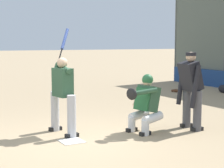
{
  "coord_description": "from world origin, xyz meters",
  "views": [
    {
      "loc": [
        -6.57,
        2.73,
        1.92
      ],
      "look_at": [
        0.2,
        -1.0,
        1.05
      ],
      "focal_mm": 60.0,
      "sensor_mm": 36.0,
      "label": 1
    }
  ],
  "objects_px": {
    "catcher_behind_plate": "(145,102)",
    "umpire_home": "(191,88)",
    "batter_at_plate": "(63,92)",
    "fielding_glove_on_dirt": "(176,91)"
  },
  "relations": [
    {
      "from": "batter_at_plate",
      "to": "catcher_behind_plate",
      "type": "bearing_deg",
      "value": -121.68
    },
    {
      "from": "umpire_home",
      "to": "fielding_glove_on_dirt",
      "type": "bearing_deg",
      "value": -29.71
    },
    {
      "from": "umpire_home",
      "to": "fielding_glove_on_dirt",
      "type": "xyz_separation_m",
      "value": [
        5.06,
        -3.62,
        -0.86
      ]
    },
    {
      "from": "fielding_glove_on_dirt",
      "to": "batter_at_plate",
      "type": "bearing_deg",
      "value": 123.36
    },
    {
      "from": "catcher_behind_plate",
      "to": "umpire_home",
      "type": "xyz_separation_m",
      "value": [
        -0.24,
        -1.05,
        0.27
      ]
    },
    {
      "from": "catcher_behind_plate",
      "to": "umpire_home",
      "type": "height_order",
      "value": "umpire_home"
    },
    {
      "from": "catcher_behind_plate",
      "to": "fielding_glove_on_dirt",
      "type": "height_order",
      "value": "catcher_behind_plate"
    },
    {
      "from": "batter_at_plate",
      "to": "fielding_glove_on_dirt",
      "type": "height_order",
      "value": "batter_at_plate"
    },
    {
      "from": "catcher_behind_plate",
      "to": "fielding_glove_on_dirt",
      "type": "distance_m",
      "value": 6.74
    },
    {
      "from": "batter_at_plate",
      "to": "fielding_glove_on_dirt",
      "type": "relative_size",
      "value": 6.78
    }
  ]
}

